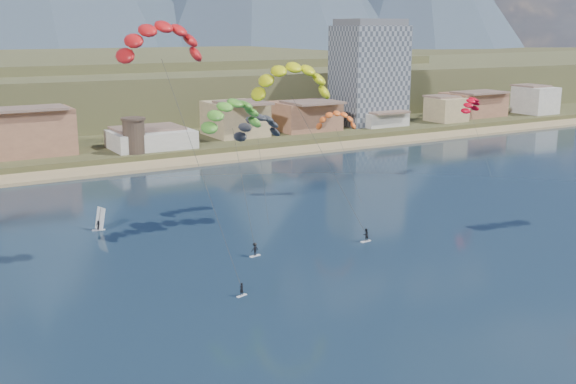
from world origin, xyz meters
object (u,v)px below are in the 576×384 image
(watchtower, at_px, (134,135))
(kitesurfer_yellow, at_px, (292,76))
(apartment_tower, at_px, (369,73))
(windsurfer, at_px, (99,223))
(kitesurfer_green, at_px, (232,111))
(kitesurfer_red, at_px, (161,35))

(watchtower, bearing_deg, kitesurfer_yellow, -86.12)
(apartment_tower, bearing_deg, windsurfer, -146.86)
(apartment_tower, bearing_deg, kitesurfer_green, -136.59)
(kitesurfer_red, xyz_separation_m, kitesurfer_yellow, (24.46, 9.20, -6.35))
(apartment_tower, distance_m, windsurfer, 124.49)
(kitesurfer_yellow, relative_size, windsurfer, 7.79)
(kitesurfer_red, height_order, windsurfer, kitesurfer_red)
(kitesurfer_yellow, xyz_separation_m, windsurfer, (-27.84, 13.44, -23.12))
(watchtower, distance_m, kitesurfer_red, 82.31)
(kitesurfer_green, bearing_deg, kitesurfer_red, -147.95)
(kitesurfer_red, bearing_deg, kitesurfer_yellow, 20.62)
(kitesurfer_red, bearing_deg, watchtower, 75.33)
(kitesurfer_green, bearing_deg, apartment_tower, 43.41)
(kitesurfer_yellow, distance_m, kitesurfer_green, 11.66)
(watchtower, xyz_separation_m, windsurfer, (-23.30, -53.45, -5.20))
(apartment_tower, height_order, kitesurfer_yellow, apartment_tower)
(watchtower, distance_m, kitesurfer_yellow, 69.40)
(kitesurfer_red, bearing_deg, kitesurfer_green, 32.05)
(kitesurfer_red, height_order, kitesurfer_green, kitesurfer_red)
(watchtower, relative_size, kitesurfer_yellow, 0.30)
(kitesurfer_yellow, bearing_deg, kitesurfer_green, -177.11)
(kitesurfer_yellow, bearing_deg, watchtower, 93.88)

